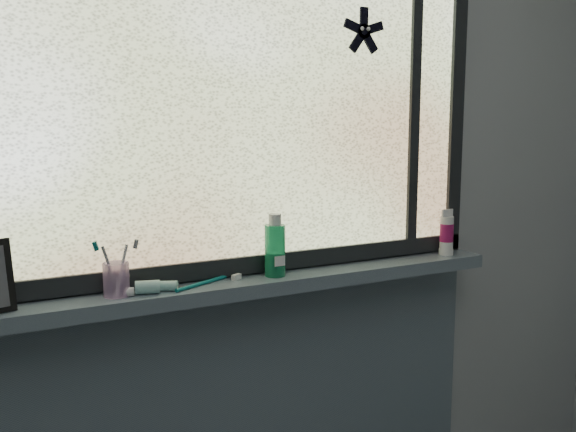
{
  "coord_description": "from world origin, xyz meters",
  "views": [
    {
      "loc": [
        -0.72,
        -0.36,
        1.46
      ],
      "look_at": [
        0.03,
        1.05,
        1.22
      ],
      "focal_mm": 40.0,
      "sensor_mm": 36.0,
      "label": 1
    }
  ],
  "objects": [
    {
      "name": "toothbrush_lying",
      "position": [
        -0.14,
        1.23,
        1.03
      ],
      "size": [
        0.22,
        0.12,
        0.02
      ],
      "primitive_type": null,
      "rotation": [
        0.0,
        0.0,
        0.45
      ],
      "color": "#0C6D6E",
      "rests_on": "windowsill"
    },
    {
      "name": "cream_tube",
      "position": [
        0.71,
        1.22,
        1.1
      ],
      "size": [
        0.05,
        0.05,
        0.11
      ],
      "primitive_type": "cylinder",
      "rotation": [
        0.0,
        0.0,
        0.32
      ],
      "color": "silver",
      "rests_on": "windowsill"
    },
    {
      "name": "starfish_sticker",
      "position": [
        0.4,
        1.27,
        1.72
      ],
      "size": [
        0.15,
        0.02,
        0.15
      ],
      "primitive_type": null,
      "color": "black",
      "rests_on": "window_pane"
    },
    {
      "name": "frame_bottom",
      "position": [
        0.0,
        1.28,
        1.05
      ],
      "size": [
        1.6,
        0.03,
        0.05
      ],
      "primitive_type": "cube",
      "color": "black",
      "rests_on": "windowsill"
    },
    {
      "name": "windowsill",
      "position": [
        0.0,
        1.23,
        1.0
      ],
      "size": [
        1.62,
        0.14,
        0.04
      ],
      "primitive_type": "cube",
      "color": "slate",
      "rests_on": "wall_back"
    },
    {
      "name": "window_pane",
      "position": [
        0.0,
        1.28,
        1.53
      ],
      "size": [
        1.5,
        0.01,
        1.0
      ],
      "primitive_type": "cube",
      "color": "silver",
      "rests_on": "wall_back"
    },
    {
      "name": "frame_mullion",
      "position": [
        0.6,
        1.28,
        1.53
      ],
      "size": [
        0.03,
        0.03,
        1.0
      ],
      "primitive_type": "cube",
      "color": "black",
      "rests_on": "wall_back"
    },
    {
      "name": "mouthwash_bottle",
      "position": [
        0.08,
        1.23,
        1.11
      ],
      "size": [
        0.06,
        0.06,
        0.15
      ],
      "primitive_type": "cylinder",
      "rotation": [
        0.0,
        0.0,
        -0.05
      ],
      "color": "#1E9D64",
      "rests_on": "windowsill"
    },
    {
      "name": "frame_right",
      "position": [
        0.78,
        1.28,
        1.53
      ],
      "size": [
        0.05,
        0.03,
        1.1
      ],
      "primitive_type": "cube",
      "color": "black",
      "rests_on": "wall_back"
    },
    {
      "name": "toothbrush_cup",
      "position": [
        -0.37,
        1.23,
        1.06
      ],
      "size": [
        0.08,
        0.08,
        0.09
      ],
      "primitive_type": "cylinder",
      "rotation": [
        0.0,
        0.0,
        -0.28
      ],
      "color": "#D9ADE5",
      "rests_on": "windowsill"
    },
    {
      "name": "toothpaste_tube",
      "position": [
        -0.27,
        1.21,
        1.04
      ],
      "size": [
        0.2,
        0.1,
        0.04
      ],
      "primitive_type": null,
      "rotation": [
        0.0,
        0.0,
        -0.34
      ],
      "color": "white",
      "rests_on": "windowsill"
    },
    {
      "name": "wall_back",
      "position": [
        0.0,
        1.3,
        1.25
      ],
      "size": [
        3.0,
        0.01,
        2.5
      ],
      "primitive_type": "cube",
      "color": "#9EA3A8",
      "rests_on": "ground"
    }
  ]
}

